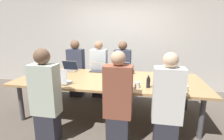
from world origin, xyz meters
The scene contains 23 objects.
ground_plane centered at (0.00, 0.00, 0.00)m, with size 24.00×24.00×0.00m, color brown.
curtain_wall centered at (0.00, 1.85, 1.40)m, with size 12.00×0.06×2.80m.
conference_table centered at (0.00, 0.00, 0.70)m, with size 3.51×1.39×0.76m.
laptop_near_right centered at (1.02, -0.52, 0.83)m, with size 0.34×0.23×0.24m.
person_near_right centered at (1.00, -0.88, 0.68)m, with size 0.40×0.24×1.41m.
cup_near_right centered at (1.31, -0.47, 0.80)m, with size 0.09×0.09×0.09m.
bottle_near_right centered at (0.74, -0.40, 0.84)m, with size 0.06×0.06×0.21m.
laptop_near_midright centered at (0.31, -0.51, 0.83)m, with size 0.36×0.24×0.24m.
person_near_midright centered at (0.32, -0.87, 0.69)m, with size 0.40×0.24×1.41m.
cup_near_midright centered at (0.57, -0.43, 0.80)m, with size 0.09×0.09×0.10m.
laptop_far_center centered at (0.20, 0.53, 0.82)m, with size 0.33×0.23×0.23m.
person_far_center centered at (0.15, 0.94, 0.69)m, with size 0.40×0.24×1.42m.
cup_far_center centered at (0.43, 0.46, 0.80)m, with size 0.08×0.08×0.10m.
bottle_far_center centered at (-0.07, 0.44, 0.85)m, with size 0.07×0.07×0.21m.
laptop_near_left centered at (-0.79, -0.48, 0.83)m, with size 0.36×0.27×0.27m.
person_near_left centered at (-0.75, -0.99, 0.70)m, with size 0.40×0.24×1.43m.
cup_near_left centered at (-1.06, -0.40, 0.80)m, with size 0.08×0.08×0.09m.
bottle_near_left centered at (-1.05, -0.37, 0.85)m, with size 0.07×0.07×0.21m.
laptop_far_midleft centered at (-0.37, 0.54, 0.82)m, with size 0.34×0.22×0.22m.
person_far_midleft centered at (-0.44, 0.93, 0.68)m, with size 0.40×0.24×1.41m.
laptop_far_left centered at (-1.00, 0.45, 0.82)m, with size 0.34×0.24×0.23m.
person_far_left centered at (-1.02, 0.87, 0.70)m, with size 0.40×0.24×1.43m.
stapler centered at (0.03, -0.05, 0.78)m, with size 0.08×0.16×0.05m.
Camera 1 is at (0.66, -3.18, 1.70)m, focal length 28.00 mm.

